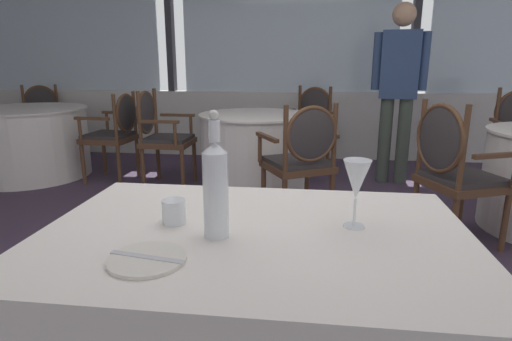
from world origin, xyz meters
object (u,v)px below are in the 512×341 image
object	(u,v)px
water_tumbler	(174,211)
dining_chair_1_1	(303,154)
side_plate	(147,259)
water_bottle	(216,186)
dining_chair_0_2	(452,164)
dining_chair_1_2	(309,122)
dining_chair_2_2	(41,115)
dining_chair_2_1	(116,129)
diner_person_0	(399,83)
wine_glass	(356,181)
dining_chair_1_0	(159,130)

from	to	relation	value
water_tumbler	dining_chair_1_1	distance (m)	1.99
side_plate	water_bottle	bearing A→B (deg)	51.74
dining_chair_0_2	dining_chair_1_2	distance (m)	2.18
water_tumbler	dining_chair_2_2	world-z (taller)	dining_chair_2_2
water_tumbler	dining_chair_1_1	size ratio (longest dim) A/B	0.08
dining_chair_2_1	diner_person_0	xyz separation A→B (m)	(2.85, 0.31, 0.47)
wine_glass	dining_chair_2_2	world-z (taller)	wine_glass
water_bottle	dining_chair_1_0	distance (m)	3.16
dining_chair_1_2	dining_chair_2_1	size ratio (longest dim) A/B	1.04
diner_person_0	dining_chair_1_1	bearing A→B (deg)	-24.73
dining_chair_1_0	dining_chair_1_1	world-z (taller)	dining_chair_1_0
dining_chair_1_2	dining_chair_2_1	distance (m)	2.10
dining_chair_1_1	diner_person_0	size ratio (longest dim) A/B	0.53
dining_chair_1_1	diner_person_0	distance (m)	1.64
side_plate	dining_chair_0_2	distance (m)	2.34
water_bottle	dining_chair_1_2	bearing A→B (deg)	86.02
water_tumbler	diner_person_0	world-z (taller)	diner_person_0
wine_glass	diner_person_0	bearing A→B (deg)	77.01
dining_chair_2_2	diner_person_0	xyz separation A→B (m)	(4.38, -0.73, 0.47)
dining_chair_2_1	diner_person_0	distance (m)	2.91
diner_person_0	side_plate	bearing A→B (deg)	-9.22
wine_glass	dining_chair_2_2	bearing A→B (deg)	132.96
dining_chair_1_2	diner_person_0	world-z (taller)	diner_person_0
dining_chair_2_1	dining_chair_2_2	bearing A→B (deg)	-30.04
diner_person_0	dining_chair_0_2	bearing A→B (deg)	13.56
dining_chair_1_0	diner_person_0	xyz separation A→B (m)	(2.35, 0.40, 0.46)
water_tumbler	dining_chair_2_2	size ratio (longest dim) A/B	0.08
dining_chair_1_2	dining_chair_2_2	xyz separation A→B (m)	(-3.50, 0.33, -0.01)
wine_glass	dining_chair_1_1	xyz separation A→B (m)	(-0.18, 1.90, -0.34)
dining_chair_1_2	dining_chair_2_1	world-z (taller)	dining_chair_1_2
water_tumbler	dining_chair_1_0	size ratio (longest dim) A/B	0.08
dining_chair_1_1	diner_person_0	world-z (taller)	diner_person_0
dining_chair_0_2	dining_chair_1_2	world-z (taller)	dining_chair_0_2
water_tumbler	dining_chair_1_2	bearing A→B (deg)	83.56
dining_chair_2_1	diner_person_0	bearing A→B (deg)	-169.38
water_tumbler	dining_chair_1_2	distance (m)	3.65
wine_glass	dining_chair_2_2	xyz separation A→B (m)	(-3.64, 3.91, -0.34)
dining_chair_0_2	dining_chair_2_1	xyz separation A→B (m)	(-2.93, 1.25, -0.02)
dining_chair_1_0	dining_chair_2_1	xyz separation A→B (m)	(-0.50, 0.09, -0.01)
side_plate	water_tumbler	world-z (taller)	water_tumbler
water_tumbler	dining_chair_1_2	size ratio (longest dim) A/B	0.08
dining_chair_1_0	dining_chair_1_2	distance (m)	1.68
dining_chair_0_2	dining_chair_1_1	world-z (taller)	dining_chair_0_2
side_plate	water_bottle	distance (m)	0.27
dining_chair_2_1	dining_chair_1_1	bearing A→B (deg)	157.88
wine_glass	dining_chair_2_1	xyz separation A→B (m)	(-2.12, 2.87, -0.34)
dining_chair_0_2	dining_chair_2_2	size ratio (longest dim) A/B	1.06
dining_chair_1_2	dining_chair_1_1	bearing A→B (deg)	29.94
dining_chair_1_0	dining_chair_1_2	world-z (taller)	dining_chair_1_0
dining_chair_0_2	dining_chair_1_2	bearing A→B (deg)	93.35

